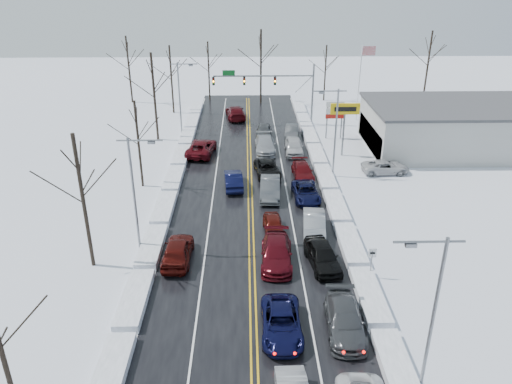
{
  "coord_description": "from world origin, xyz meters",
  "views": [
    {
      "loc": [
        -0.36,
        -36.83,
        20.06
      ],
      "look_at": [
        0.45,
        0.93,
        2.5
      ],
      "focal_mm": 35.0,
      "sensor_mm": 36.0,
      "label": 1
    }
  ],
  "objects_px": {
    "oncoming_car_0": "(234,187)",
    "tires_plus_sign": "(345,112)",
    "traffic_signal_mast": "(275,84)",
    "flagpole": "(361,77)",
    "dealership_building": "(456,127)"
  },
  "relations": [
    {
      "from": "traffic_signal_mast",
      "to": "dealership_building",
      "type": "relative_size",
      "value": 0.65
    },
    {
      "from": "traffic_signal_mast",
      "to": "dealership_building",
      "type": "distance_m",
      "value": 23.01
    },
    {
      "from": "dealership_building",
      "to": "oncoming_car_0",
      "type": "bearing_deg",
      "value": -157.66
    },
    {
      "from": "tires_plus_sign",
      "to": "dealership_building",
      "type": "height_order",
      "value": "tires_plus_sign"
    },
    {
      "from": "traffic_signal_mast",
      "to": "dealership_building",
      "type": "height_order",
      "value": "traffic_signal_mast"
    },
    {
      "from": "traffic_signal_mast",
      "to": "tires_plus_sign",
      "type": "bearing_deg",
      "value": -59.54
    },
    {
      "from": "oncoming_car_0",
      "to": "tires_plus_sign",
      "type": "bearing_deg",
      "value": -149.52
    },
    {
      "from": "oncoming_car_0",
      "to": "traffic_signal_mast",
      "type": "bearing_deg",
      "value": -108.44
    },
    {
      "from": "traffic_signal_mast",
      "to": "tires_plus_sign",
      "type": "xyz_separation_m",
      "value": [
        7.05,
        -12.0,
        -0.49
      ]
    },
    {
      "from": "tires_plus_sign",
      "to": "oncoming_car_0",
      "type": "height_order",
      "value": "tires_plus_sign"
    },
    {
      "from": "traffic_signal_mast",
      "to": "dealership_building",
      "type": "xyz_separation_m",
      "value": [
        20.53,
        -9.99,
        -2.82
      ]
    },
    {
      "from": "tires_plus_sign",
      "to": "oncoming_car_0",
      "type": "relative_size",
      "value": 1.26
    },
    {
      "from": "tires_plus_sign",
      "to": "traffic_signal_mast",
      "type": "bearing_deg",
      "value": 120.46
    },
    {
      "from": "traffic_signal_mast",
      "to": "flagpole",
      "type": "distance_m",
      "value": 11.9
    },
    {
      "from": "flagpole",
      "to": "dealership_building",
      "type": "bearing_deg",
      "value": -53.73
    }
  ]
}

